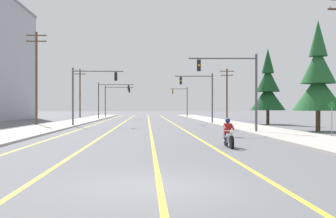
# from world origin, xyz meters

# --- Properties ---
(ground_plane) EXTENTS (400.00, 400.00, 0.00)m
(ground_plane) POSITION_xyz_m (0.00, 0.00, 0.00)
(ground_plane) COLOR #5B5B60
(lane_stripe_center) EXTENTS (0.16, 100.00, 0.01)m
(lane_stripe_center) POSITION_xyz_m (0.14, 45.00, 0.00)
(lane_stripe_center) COLOR yellow
(lane_stripe_center) RESTS_ON ground
(lane_stripe_left) EXTENTS (0.16, 100.00, 0.01)m
(lane_stripe_left) POSITION_xyz_m (-3.26, 45.00, 0.00)
(lane_stripe_left) COLOR yellow
(lane_stripe_left) RESTS_ON ground
(lane_stripe_right) EXTENTS (0.16, 100.00, 0.01)m
(lane_stripe_right) POSITION_xyz_m (3.14, 45.00, 0.00)
(lane_stripe_right) COLOR yellow
(lane_stripe_right) RESTS_ON ground
(lane_stripe_far_left) EXTENTS (0.16, 100.00, 0.01)m
(lane_stripe_far_left) POSITION_xyz_m (-6.27, 45.00, 0.00)
(lane_stripe_far_left) COLOR yellow
(lane_stripe_far_left) RESTS_ON ground
(sidewalk_kerb_right) EXTENTS (4.40, 110.00, 0.14)m
(sidewalk_kerb_right) POSITION_xyz_m (9.75, 40.00, 0.07)
(sidewalk_kerb_right) COLOR #ADA89E
(sidewalk_kerb_right) RESTS_ON ground
(sidewalk_kerb_left) EXTENTS (4.40, 110.00, 0.14)m
(sidewalk_kerb_left) POSITION_xyz_m (-9.75, 40.00, 0.07)
(sidewalk_kerb_left) COLOR #ADA89E
(sidewalk_kerb_left) RESTS_ON ground
(motorcycle_with_rider) EXTENTS (0.70, 2.19, 1.46)m
(motorcycle_with_rider) POSITION_xyz_m (3.91, 10.02, 0.59)
(motorcycle_with_rider) COLOR black
(motorcycle_with_rider) RESTS_ON ground
(traffic_signal_near_right) EXTENTS (5.38, 0.49, 6.20)m
(traffic_signal_near_right) POSITION_xyz_m (6.85, 21.48, 4.13)
(traffic_signal_near_right) COLOR #47474C
(traffic_signal_near_right) RESTS_ON ground
(traffic_signal_near_left) EXTENTS (5.40, 0.38, 6.20)m
(traffic_signal_near_left) POSITION_xyz_m (-6.42, 33.48, 4.13)
(traffic_signal_near_left) COLOR #47474C
(traffic_signal_near_left) RESTS_ON ground
(traffic_signal_mid_right) EXTENTS (4.65, 0.45, 6.20)m
(traffic_signal_mid_right) POSITION_xyz_m (6.57, 39.82, 4.08)
(traffic_signal_mid_right) COLOR #47474C
(traffic_signal_mid_right) RESTS_ON ground
(traffic_signal_mid_left) EXTENTS (6.01, 0.37, 6.20)m
(traffic_signal_mid_left) POSITION_xyz_m (-6.50, 59.02, 4.17)
(traffic_signal_mid_left) COLOR #47474C
(traffic_signal_mid_left) RESTS_ON ground
(traffic_signal_far_right) EXTENTS (3.62, 0.48, 6.20)m
(traffic_signal_far_right) POSITION_xyz_m (7.17, 73.84, 4.02)
(traffic_signal_far_right) COLOR #47474C
(traffic_signal_far_right) RESTS_ON ground
(traffic_signal_far_left) EXTENTS (5.45, 0.43, 6.20)m
(traffic_signal_far_left) POSITION_xyz_m (-6.47, 68.16, 4.13)
(traffic_signal_far_left) COLOR #47474C
(traffic_signal_far_left) RESTS_ON ground
(utility_pole_left_near) EXTENTS (2.24, 0.26, 10.48)m
(utility_pole_left_near) POSITION_xyz_m (-12.53, 36.33, 5.63)
(utility_pole_left_near) COLOR brown
(utility_pole_left_near) RESTS_ON ground
(utility_pole_right_far) EXTENTS (2.24, 0.26, 8.16)m
(utility_pole_right_far) POSITION_xyz_m (12.56, 54.25, 4.43)
(utility_pole_right_far) COLOR brown
(utility_pole_right_far) RESTS_ON ground
(utility_pole_left_far) EXTENTS (2.29, 0.26, 9.74)m
(utility_pole_left_far) POSITION_xyz_m (-13.50, 72.43, 5.24)
(utility_pole_left_far) COLOR #4C3828
(utility_pole_left_far) RESTS_ON ground
(conifer_tree_right_verge_near) EXTENTS (4.25, 4.25, 9.35)m
(conifer_tree_right_verge_near) POSITION_xyz_m (14.20, 23.39, 4.29)
(conifer_tree_right_verge_near) COLOR #4C3828
(conifer_tree_right_verge_near) RESTS_ON ground
(conifer_tree_right_verge_far) EXTENTS (4.10, 4.10, 9.03)m
(conifer_tree_right_verge_far) POSITION_xyz_m (14.20, 37.69, 4.14)
(conifer_tree_right_verge_far) COLOR #423023
(conifer_tree_right_verge_far) RESTS_ON ground
(street_sign) EXTENTS (0.44, 0.07, 2.40)m
(street_sign) POSITION_xyz_m (12.37, 16.85, 1.50)
(street_sign) COLOR gray
(street_sign) RESTS_ON ground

